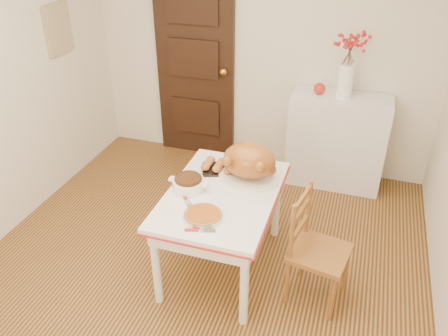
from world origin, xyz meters
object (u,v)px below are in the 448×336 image
(turkey_platter, at_px, (249,162))
(chair_oak, at_px, (320,251))
(sideboard, at_px, (336,141))
(kitchen_table, at_px, (222,230))
(pumpkin_pie, at_px, (203,215))

(turkey_platter, bearing_deg, chair_oak, -22.52)
(turkey_platter, bearing_deg, sideboard, 73.59)
(kitchen_table, distance_m, turkey_platter, 0.57)
(sideboard, height_order, kitchen_table, sideboard)
(chair_oak, relative_size, pumpkin_pie, 3.34)
(sideboard, distance_m, turkey_platter, 1.45)
(kitchen_table, distance_m, chair_oak, 0.76)
(sideboard, xyz_separation_m, chair_oak, (0.07, -1.64, -0.03))
(chair_oak, bearing_deg, sideboard, 12.50)
(kitchen_table, height_order, turkey_platter, turkey_platter)
(sideboard, bearing_deg, kitchen_table, -114.11)
(kitchen_table, relative_size, pumpkin_pie, 4.48)
(chair_oak, bearing_deg, turkey_platter, 71.08)
(turkey_platter, height_order, pumpkin_pie, turkey_platter)
(kitchen_table, bearing_deg, chair_oak, -7.81)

